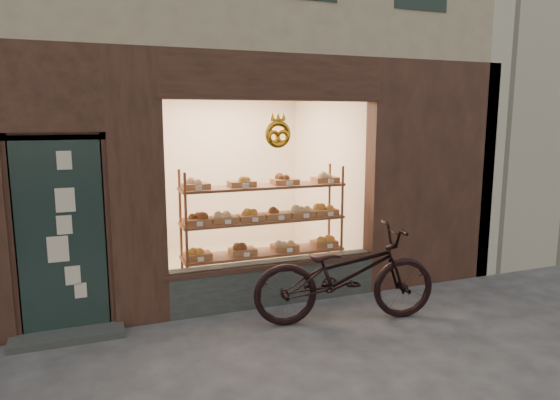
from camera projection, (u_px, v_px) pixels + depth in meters
name	position (u px, v px, depth m)	size (l,w,h in m)	color
ground	(313.00, 394.00, 4.30)	(90.00, 90.00, 0.00)	#343436
display_shelf	(264.00, 229.00, 6.66)	(2.20, 0.45, 1.70)	brown
bicycle	(345.00, 274.00, 5.75)	(0.75, 2.14, 1.12)	black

